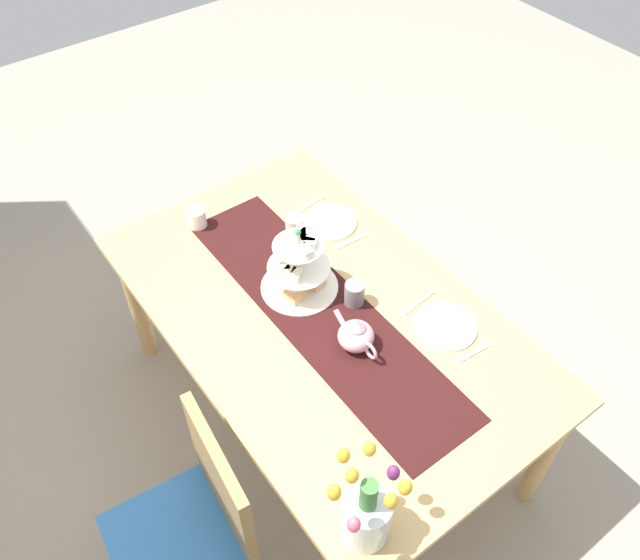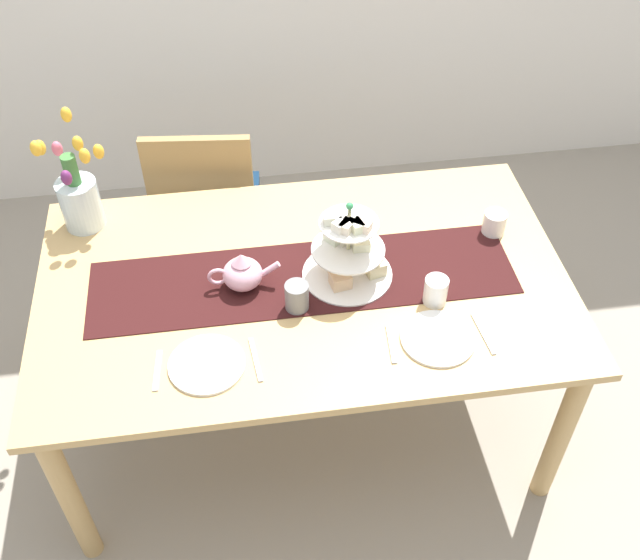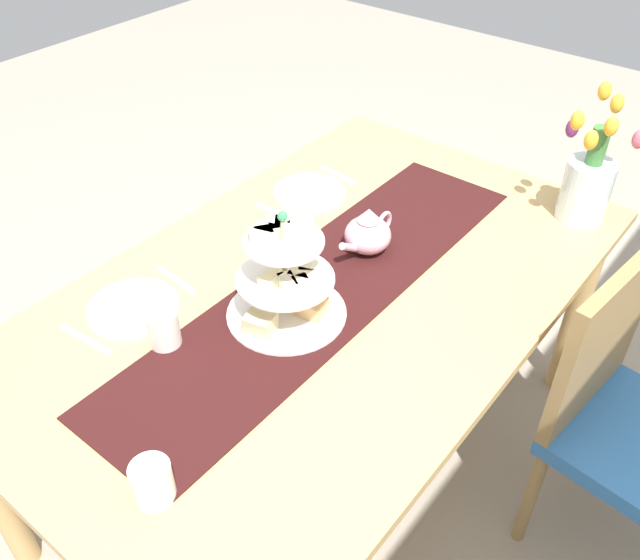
% 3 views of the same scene
% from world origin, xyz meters
% --- Properties ---
extents(ground_plane, '(8.00, 8.00, 0.00)m').
position_xyz_m(ground_plane, '(0.00, 0.00, 0.00)').
color(ground_plane, gray).
extents(dining_table, '(1.76, 1.06, 0.75)m').
position_xyz_m(dining_table, '(0.00, 0.00, 0.66)').
color(dining_table, tan).
rests_on(dining_table, ground_plane).
extents(chair_left, '(0.46, 0.46, 0.91)m').
position_xyz_m(chair_left, '(-0.32, 0.76, 0.50)').
color(chair_left, olive).
rests_on(chair_left, ground_plane).
extents(table_runner, '(1.41, 0.35, 0.00)m').
position_xyz_m(table_runner, '(0.00, 0.01, 0.75)').
color(table_runner, black).
rests_on(table_runner, dining_table).
extents(tiered_cake_stand, '(0.30, 0.30, 0.30)m').
position_xyz_m(tiered_cake_stand, '(0.15, 0.00, 0.85)').
color(tiered_cake_stand, beige).
rests_on(tiered_cake_stand, table_runner).
extents(teapot, '(0.24, 0.13, 0.14)m').
position_xyz_m(teapot, '(-0.20, 0.00, 0.81)').
color(teapot, '#E5A8BC').
rests_on(teapot, table_runner).
extents(tulip_vase, '(0.22, 0.23, 0.41)m').
position_xyz_m(tulip_vase, '(-0.73, 0.40, 0.88)').
color(tulip_vase, silver).
rests_on(tulip_vase, dining_table).
extents(cream_jug, '(0.08, 0.08, 0.08)m').
position_xyz_m(cream_jug, '(0.69, 0.14, 0.79)').
color(cream_jug, white).
rests_on(cream_jug, dining_table).
extents(dinner_plate_left, '(0.23, 0.23, 0.01)m').
position_xyz_m(dinner_plate_left, '(-0.33, -0.32, 0.75)').
color(dinner_plate_left, white).
rests_on(dinner_plate_left, dining_table).
extents(fork_left, '(0.03, 0.15, 0.01)m').
position_xyz_m(fork_left, '(-0.48, -0.32, 0.75)').
color(fork_left, silver).
rests_on(fork_left, dining_table).
extents(knife_left, '(0.03, 0.17, 0.01)m').
position_xyz_m(knife_left, '(-0.19, -0.32, 0.75)').
color(knife_left, silver).
rests_on(knife_left, dining_table).
extents(dinner_plate_right, '(0.23, 0.23, 0.01)m').
position_xyz_m(dinner_plate_right, '(0.37, -0.32, 0.75)').
color(dinner_plate_right, white).
rests_on(dinner_plate_right, dining_table).
extents(fork_right, '(0.03, 0.15, 0.01)m').
position_xyz_m(fork_right, '(0.23, -0.32, 0.75)').
color(fork_right, silver).
rests_on(fork_right, dining_table).
extents(knife_right, '(0.03, 0.17, 0.01)m').
position_xyz_m(knife_right, '(0.52, -0.32, 0.75)').
color(knife_right, silver).
rests_on(knife_right, dining_table).
extents(mug_grey, '(0.08, 0.08, 0.09)m').
position_xyz_m(mug_grey, '(-0.04, -0.12, 0.80)').
color(mug_grey, slate).
rests_on(mug_grey, table_runner).
extents(mug_white_text, '(0.08, 0.08, 0.09)m').
position_xyz_m(mug_white_text, '(0.40, -0.16, 0.80)').
color(mug_white_text, white).
rests_on(mug_white_text, dining_table).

